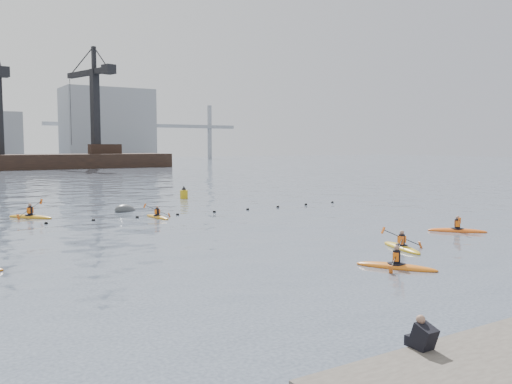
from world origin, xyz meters
TOP-DOWN VIEW (x-y plane):
  - ground at (0.00, 0.00)m, footprint 400.00×400.00m
  - float_line at (-0.50, 22.53)m, footprint 33.24×0.73m
  - kayaker_0 at (1.67, 1.76)m, footprint 2.34×3.22m
  - kayaker_1 at (5.04, 4.58)m, footprint 2.19×3.28m
  - kayaker_3 at (-0.78, 21.73)m, footprint 2.08×3.03m
  - kayaker_4 at (11.81, 6.54)m, footprint 2.76×2.90m
  - kayaker_5 at (-8.33, 26.40)m, footprint 2.87×3.24m
  - mooring_buoy at (-1.40, 26.66)m, footprint 2.55×2.19m
  - nav_buoy at (6.62, 33.42)m, footprint 0.75×0.75m

SIDE VIEW (x-z plane):
  - ground at x=0.00m, z-range 0.00..0.00m
  - mooring_buoy at x=-1.40m, z-range -0.72..0.72m
  - float_line at x=-0.50m, z-range -0.09..0.15m
  - kayaker_3 at x=-0.78m, z-range -0.50..0.68m
  - kayaker_1 at x=5.04m, z-range -0.53..0.72m
  - kayaker_4 at x=11.81m, z-range -0.45..0.65m
  - kayaker_0 at x=1.67m, z-range -0.54..0.75m
  - kayaker_5 at x=-8.33m, z-range -0.57..0.79m
  - nav_buoy at x=6.62m, z-range -0.27..1.09m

